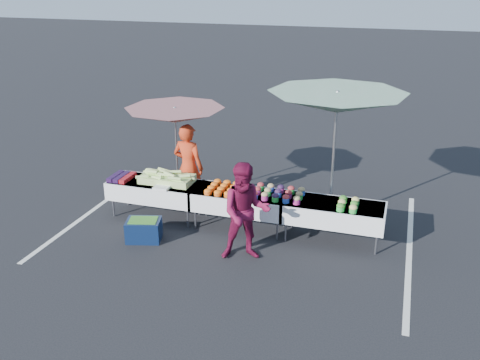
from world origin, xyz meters
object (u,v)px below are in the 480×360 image
(table_left, at_px, (155,189))
(table_center, at_px, (240,200))
(umbrella_right, at_px, (337,103))
(storage_bin, at_px, (144,229))
(table_right, at_px, (333,212))
(customer, at_px, (246,212))
(vendor, at_px, (189,167))
(umbrella_left, at_px, (175,116))

(table_left, xyz_separation_m, table_center, (1.80, 0.00, 0.00))
(umbrella_right, distance_m, storage_bin, 4.29)
(table_center, bearing_deg, table_right, 0.00)
(customer, xyz_separation_m, umbrella_right, (1.18, 1.89, 1.54))
(table_left, relative_size, storage_bin, 2.56)
(table_right, distance_m, customer, 1.76)
(table_center, relative_size, customer, 1.06)
(table_left, distance_m, customer, 2.51)
(vendor, bearing_deg, umbrella_left, -25.40)
(table_left, relative_size, customer, 1.06)
(table_left, height_order, umbrella_left, umbrella_left)
(umbrella_left, bearing_deg, vendor, -34.27)
(table_left, height_order, storage_bin, table_left)
(table_right, distance_m, umbrella_left, 3.79)
(vendor, xyz_separation_m, storage_bin, (-0.26, -1.59, -0.71))
(vendor, relative_size, customer, 1.05)
(table_center, distance_m, umbrella_left, 2.27)
(customer, xyz_separation_m, umbrella_left, (-2.10, 1.89, 1.04))
(table_right, bearing_deg, table_left, 180.00)
(table_center, bearing_deg, storage_bin, -146.31)
(umbrella_right, bearing_deg, umbrella_left, 180.00)
(table_left, height_order, table_center, same)
(umbrella_right, xyz_separation_m, storage_bin, (-3.18, -1.84, -2.20))
(table_left, height_order, customer, customer)
(customer, distance_m, umbrella_left, 3.02)
(storage_bin, bearing_deg, table_right, 1.49)
(table_left, relative_size, umbrella_right, 0.61)
(umbrella_right, bearing_deg, vendor, -175.11)
(table_center, height_order, storage_bin, table_center)
(customer, bearing_deg, table_right, 19.34)
(vendor, bearing_deg, table_right, 178.77)
(table_left, distance_m, table_right, 3.60)
(umbrella_left, relative_size, storage_bin, 3.60)
(customer, relative_size, storage_bin, 2.41)
(table_right, relative_size, umbrella_left, 0.71)
(table_center, relative_size, table_right, 1.00)
(customer, bearing_deg, vendor, 117.11)
(customer, relative_size, umbrella_left, 0.67)
(table_center, relative_size, umbrella_right, 0.61)
(vendor, relative_size, umbrella_left, 0.71)
(table_right, distance_m, vendor, 3.16)
(table_left, bearing_deg, table_center, 0.00)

